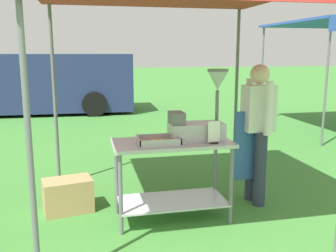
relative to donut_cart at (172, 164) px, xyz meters
name	(u,v)px	position (x,y,z in m)	size (l,w,h in m)	color
ground_plane	(135,130)	(0.21, 4.70, -0.60)	(70.00, 70.00, 0.00)	#3D7F33
donut_cart	(172,164)	(0.00, 0.00, 0.00)	(1.22, 0.59, 0.84)	#B7B7BC
donut_tray	(157,142)	(-0.17, -0.07, 0.27)	(0.41, 0.30, 0.07)	#B7B7BC
donut_fryer	(199,119)	(0.29, 0.01, 0.47)	(0.61, 0.28, 0.73)	#B7B7BC
menu_sign	(214,134)	(0.38, -0.18, 0.34)	(0.13, 0.05, 0.23)	black
vendor	(257,127)	(1.05, 0.24, 0.30)	(0.46, 0.53, 1.61)	#2D3347
supply_crate	(68,195)	(-1.08, 0.43, -0.41)	(0.57, 0.43, 0.37)	tan
van_navy	(32,83)	(-2.33, 7.82, 0.28)	(5.74, 2.24, 1.69)	navy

